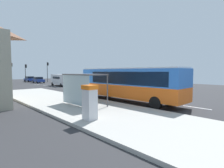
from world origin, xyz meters
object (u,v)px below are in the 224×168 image
Objects in this scene: white_van at (61,79)px; traffic_light_near_side at (48,69)px; ticket_machine at (90,102)px; sedan_near at (38,80)px; traffic_light_median at (26,70)px; bus_shelter at (81,81)px; sedan_far at (30,79)px; recycling_bin_green at (89,94)px; recycling_bin_yellow at (94,95)px; traffic_light_far_side at (11,70)px; bus at (128,82)px.

traffic_light_near_side reaches higher than white_van.
traffic_light_near_side is at bearing 70.40° from ticket_machine.
ticket_machine is 0.36× the size of traffic_light_near_side.
sedan_near is at bearing 89.53° from white_van.
bus_shelter is (-6.82, -36.60, -1.08)m from traffic_light_median.
recycling_bin_green is at bearing -99.74° from sedan_far.
recycling_bin_green is (4.18, 5.97, -0.52)m from ticket_machine.
ticket_machine is (-10.68, -43.81, 0.38)m from sedan_far.
traffic_light_median reaches higher than bus_shelter.
traffic_light_median is at bearing 118.95° from sedan_near.
recycling_bin_yellow is 35.70m from traffic_light_median.
recycling_bin_green is 0.18× the size of traffic_light_near_side.
sedan_near is at bearing -26.00° from traffic_light_far_side.
recycling_bin_yellow is 2.94m from bus_shelter.
sedan_far is at bearing 59.59° from traffic_light_median.
white_van is 16.10m from traffic_light_median.
traffic_light_median reaches higher than sedan_near.
white_van reaches higher than recycling_bin_green.
recycling_bin_yellow is 0.18× the size of traffic_light_near_side.
bus_shelter is (-4.70, 0.79, 0.25)m from bus.
traffic_light_median is (4.60, 35.31, 2.52)m from recycling_bin_yellow.
traffic_light_far_side is (-5.30, 15.09, 1.98)m from white_van.
traffic_light_near_side is (3.30, 14.29, 2.22)m from white_van.
recycling_bin_green is (-6.50, -37.84, -0.14)m from sedan_far.
recycling_bin_yellow is at bearing -97.43° from traffic_light_median.
recycling_bin_green is at bearing -108.87° from white_van.
traffic_light_near_side is 1.13× the size of traffic_light_median.
white_van reaches higher than sedan_near.
sedan_far is (-0.00, 6.67, 0.00)m from sedan_near.
ticket_machine is 0.39× the size of traffic_light_far_side.
recycling_bin_green is 0.20× the size of traffic_light_median.
traffic_light_median is at bearing 82.57° from recycling_bin_yellow.
sedan_near is 0.83× the size of traffic_light_near_side.
white_van is (3.91, 21.50, -0.50)m from bus.
traffic_light_near_side reaches higher than recycling_bin_green.
recycling_bin_yellow is 35.20m from traffic_light_near_side.
traffic_light_far_side is 35.97m from bus_shelter.
bus_shelter is at bearing 63.66° from ticket_machine.
traffic_light_median reaches higher than sedan_far.
sedan_far is 4.65× the size of recycling_bin_green.
bus_shelter is (1.97, 3.98, 0.93)m from ticket_machine.
ticket_machine is 2.04× the size of recycling_bin_yellow.
white_van is 16.12m from traffic_light_far_side.
sedan_far is at bearing 90.03° from sedan_near.
traffic_light_far_side reaches higher than bus.
traffic_light_far_side reaches higher than white_van.
sedan_far is 2.28× the size of ticket_machine.
bus is 2.33× the size of traffic_light_median.
traffic_light_far_side is (1.10, 33.81, 2.67)m from recycling_bin_green.
traffic_light_far_side is at bearing 88.18° from recycling_bin_yellow.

